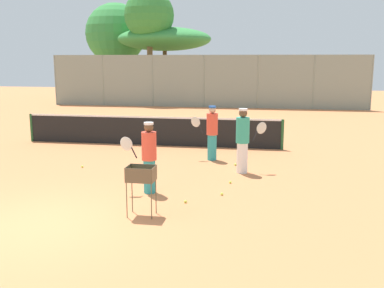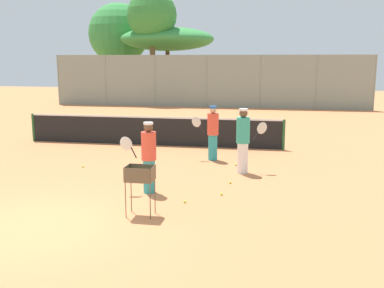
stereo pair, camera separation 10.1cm
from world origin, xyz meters
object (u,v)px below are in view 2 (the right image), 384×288
(player_red_cap, at_px, (148,156))
(player_yellow_shirt, at_px, (213,132))
(player_white_outfit, at_px, (243,140))
(tennis_net, at_px, (152,130))
(ball_cart, at_px, (140,178))

(player_red_cap, bearing_deg, player_yellow_shirt, -113.12)
(player_white_outfit, bearing_deg, player_yellow_shirt, 102.90)
(player_white_outfit, height_order, player_yellow_shirt, player_white_outfit)
(tennis_net, distance_m, player_white_outfit, 5.04)
(player_yellow_shirt, bearing_deg, player_red_cap, 79.24)
(player_white_outfit, height_order, player_red_cap, player_white_outfit)
(player_white_outfit, bearing_deg, player_red_cap, -154.81)
(tennis_net, height_order, player_white_outfit, player_white_outfit)
(ball_cart, bearing_deg, tennis_net, 103.72)
(tennis_net, distance_m, player_red_cap, 6.03)
(player_yellow_shirt, bearing_deg, player_white_outfit, 130.07)
(ball_cart, bearing_deg, player_white_outfit, 65.29)
(ball_cart, bearing_deg, player_red_cap, 100.05)
(player_red_cap, bearing_deg, player_white_outfit, -140.01)
(player_white_outfit, relative_size, player_yellow_shirt, 1.06)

